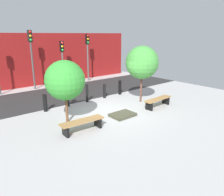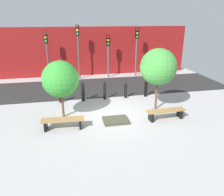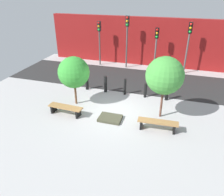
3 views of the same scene
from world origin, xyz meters
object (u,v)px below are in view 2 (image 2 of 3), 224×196
object	(u,v)px
bench_right	(166,112)
planter_bed	(116,120)
traffic_light_west	(47,48)
traffic_light_mid_west	(78,43)
traffic_light_east	(137,44)
bollard_far_left	(60,95)
traffic_light_mid_east	(108,48)
bollard_far_right	(146,89)
bollard_center	(105,91)
tree_behind_right_bench	(158,67)
bench_left	(63,122)
bollard_right	(126,91)
bollard_left	(83,92)
tree_behind_left_bench	(60,79)

from	to	relation	value
bench_right	planter_bed	bearing A→B (deg)	172.27
traffic_light_west	traffic_light_mid_west	size ratio (longest dim) A/B	0.88
planter_bed	traffic_light_east	distance (m)	9.12
traffic_light_west	traffic_light_east	bearing A→B (deg)	0.00
bollard_far_left	traffic_light_mid_east	bearing A→B (deg)	53.41
bollard_far_right	bollard_center	bearing A→B (deg)	180.00
bench_right	tree_behind_right_bench	world-z (taller)	tree_behind_right_bench
planter_bed	bollard_far_right	xyz separation A→B (m)	(2.55, 3.04, 0.40)
bollard_center	traffic_light_east	size ratio (longest dim) A/B	0.27
bollard_far_right	traffic_light_mid_east	bearing A→B (deg)	105.63
bench_left	traffic_light_east	bearing A→B (deg)	57.50
bollard_far_left	traffic_light_east	distance (m)	8.12
traffic_light_east	bollard_far_left	bearing A→B (deg)	-140.31
traffic_light_mid_east	traffic_light_east	size ratio (longest dim) A/B	0.87
bollard_far_right	traffic_light_mid_east	world-z (taller)	traffic_light_mid_east
planter_bed	bollard_center	distance (m)	3.07
tree_behind_right_bench	traffic_light_mid_east	bearing A→B (deg)	100.12
bollard_right	bollard_far_left	bearing A→B (deg)	180.00
bench_right	traffic_light_mid_west	xyz separation A→B (m)	(-3.56, 8.23, 2.45)
planter_bed	bollard_far_right	bearing A→B (deg)	50.00
bollard_far_right	bench_left	bearing A→B (deg)	-146.80
tree_behind_right_bench	bollard_far_right	distance (m)	2.69
bench_right	traffic_light_west	world-z (taller)	traffic_light_west
bench_right	bollard_left	size ratio (longest dim) A/B	1.77
planter_bed	tree_behind_left_bench	world-z (taller)	tree_behind_left_bench
traffic_light_mid_west	traffic_light_east	bearing A→B (deg)	-0.01
bollard_right	traffic_light_west	xyz separation A→B (m)	(-4.74, 4.99, 2.05)
bench_right	tree_behind_right_bench	bearing A→B (deg)	87.03
bollard_right	traffic_light_east	xyz separation A→B (m)	(2.19, 4.99, 2.19)
bollard_right	traffic_light_west	world-z (taller)	traffic_light_west
traffic_light_mid_east	bollard_far_right	bearing A→B (deg)	-74.37
tree_behind_left_bench	tree_behind_right_bench	xyz separation A→B (m)	(4.80, 0.00, 0.37)
planter_bed	traffic_light_east	size ratio (longest dim) A/B	0.30
tree_behind_left_bench	tree_behind_right_bench	bearing A→B (deg)	0.00
traffic_light_mid_west	bollard_left	bearing A→B (deg)	-91.38
bench_left	planter_bed	world-z (taller)	bench_left
tree_behind_left_bench	traffic_light_mid_west	size ratio (longest dim) A/B	0.68
bench_right	tree_behind_left_bench	size ratio (longest dim) A/B	0.69
traffic_light_mid_west	tree_behind_left_bench	bearing A→B (deg)	-100.12
bollard_far_right	tree_behind_right_bench	bearing A→B (deg)	-94.36
bollard_center	bollard_right	bearing A→B (deg)	0.00
traffic_light_west	traffic_light_mid_west	bearing A→B (deg)	0.02
tree_behind_right_bench	bollard_right	xyz separation A→B (m)	(-1.12, 1.98, -1.84)
planter_bed	traffic_light_mid_west	bearing A→B (deg)	98.18
bollard_right	traffic_light_east	size ratio (longest dim) A/B	0.23
traffic_light_west	traffic_light_mid_east	bearing A→B (deg)	-0.01
bollard_left	traffic_light_mid_west	bearing A→B (deg)	88.62
tree_behind_right_bench	bollard_far_left	world-z (taller)	tree_behind_right_bench
bollard_center	traffic_light_mid_east	xyz separation A→B (m)	(1.16, 4.99, 1.78)
bench_right	traffic_light_west	bearing A→B (deg)	122.50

